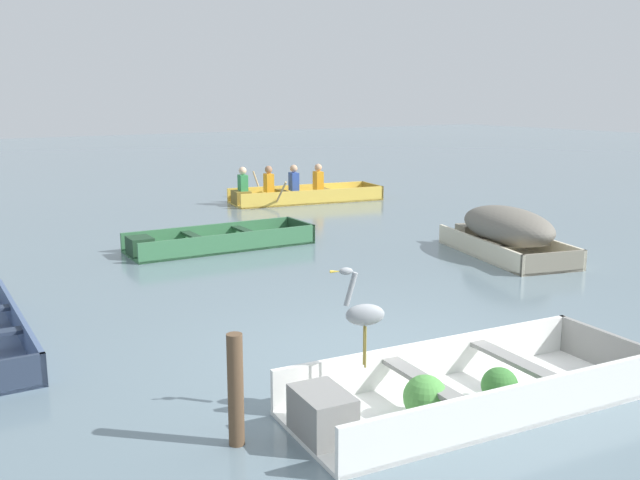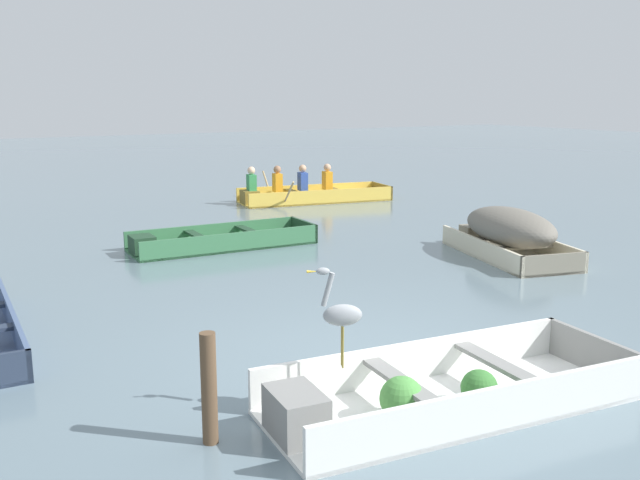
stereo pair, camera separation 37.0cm
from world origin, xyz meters
The scene contains 7 objects.
ground_plane centered at (0.00, 0.00, 0.00)m, with size 80.00×80.00×0.00m, color slate.
dinghy_white_foreground centered at (-0.24, -1.21, 0.15)m, with size 3.32×1.50×0.40m.
skiff_cream_mid_moored centered at (4.48, 2.64, 0.43)m, with size 1.73×2.77×0.79m.
skiff_green_far_moored centered at (0.68, 5.68, 0.11)m, with size 3.19×1.13×0.33m.
rowboat_yellow_with_crew centered at (4.60, 9.51, 0.21)m, with size 3.81×2.36×0.91m.
heron_on_dinghy centered at (-0.93, -0.82, 0.87)m, with size 0.44×0.26×0.84m.
mooring_post centered at (-2.06, -0.76, 0.44)m, with size 0.12×0.12×0.87m, color brown.
Camera 2 is at (-3.90, -5.46, 2.60)m, focal length 40.00 mm.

